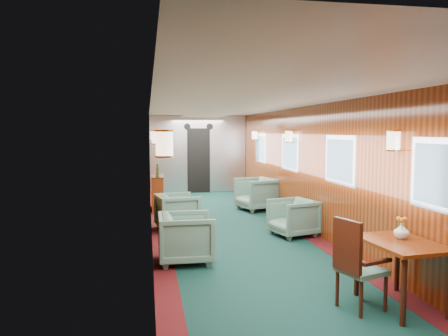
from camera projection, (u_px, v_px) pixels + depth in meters
name	position (u px, v px, depth m)	size (l,w,h in m)	color
room	(236.00, 147.00, 7.73)	(12.00, 12.10, 2.40)	#0E332C
bulkhead	(198.00, 154.00, 13.58)	(2.98, 0.17, 2.39)	silver
windows_right	(311.00, 156.00, 8.25)	(0.02, 8.60, 0.80)	silver
wall_sconces	(231.00, 138.00, 8.28)	(2.97, 7.97, 0.25)	#FFE9C6
dining_table	(401.00, 252.00, 4.72)	(0.76, 1.02, 0.73)	maroon
side_chair	(355.00, 261.00, 4.63)	(0.55, 0.57, 1.00)	#214F48
credenza	(157.00, 192.00, 10.60)	(0.30, 0.94, 1.12)	maroon
flower_vase	(402.00, 231.00, 4.82)	(0.17, 0.17, 0.17)	silver
armchair_left_near	(186.00, 238.00, 6.36)	(0.77, 0.80, 0.72)	#214F48
armchair_left_far	(177.00, 212.00, 8.49)	(0.75, 0.77, 0.70)	#214F48
armchair_right_near	(293.00, 218.00, 7.97)	(0.72, 0.74, 0.68)	#214F48
armchair_right_far	(257.00, 194.00, 10.57)	(0.84, 0.87, 0.79)	#214F48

